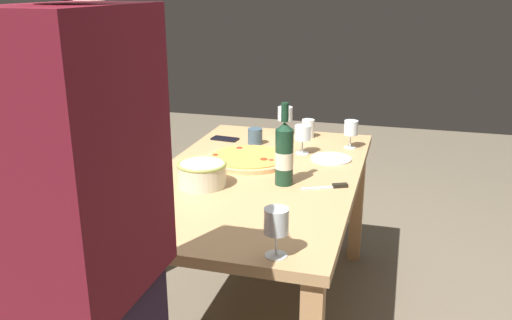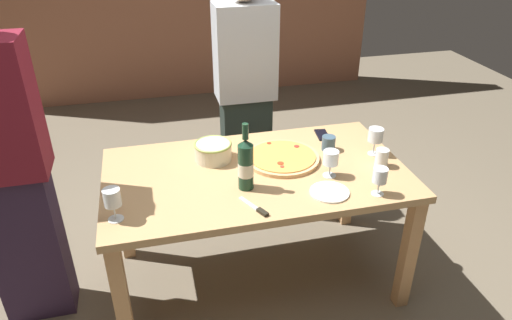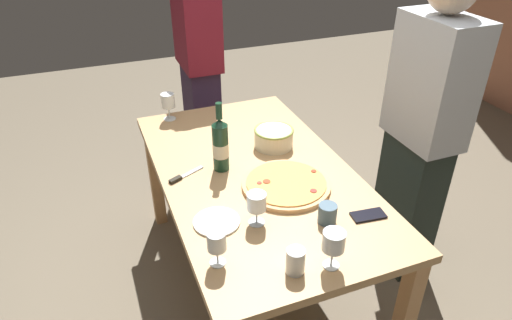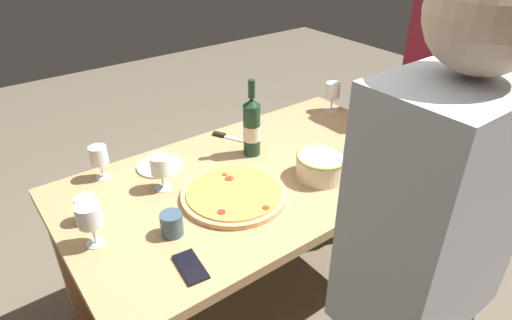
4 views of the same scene
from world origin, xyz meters
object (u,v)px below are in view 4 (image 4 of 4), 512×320
person_host (413,297)px  wine_glass_by_bottle (333,92)px  pizza (234,194)px  serving_bowl (321,165)px  pizza_knife (226,136)px  person_guest_left (441,81)px  cup_amber (87,209)px  cup_ceramic (172,224)px  wine_bottle (252,127)px  wine_glass_near_pizza (161,167)px  cell_phone (190,267)px  wine_glass_far_right (90,217)px  dining_table (256,192)px  side_plate (160,166)px  wine_glass_far_left (99,157)px

person_host → wine_glass_by_bottle: bearing=-28.3°
pizza → serving_bowl: size_ratio=1.97×
pizza_knife → person_guest_left: bearing=160.4°
cup_amber → cup_ceramic: size_ratio=1.20×
wine_bottle → person_guest_left: 1.14m
wine_glass_near_pizza → pizza_knife: bearing=-154.6°
cup_ceramic → cell_phone: bearing=79.7°
wine_glass_far_right → person_guest_left: 1.90m
serving_bowl → cup_ceramic: serving_bowl is taller
pizza → cell_phone: bearing=35.7°
serving_bowl → wine_glass_by_bottle: (-0.52, -0.45, 0.05)m
wine_bottle → cup_ceramic: bearing=27.3°
wine_bottle → wine_glass_by_bottle: wine_bottle is taller
pizza → person_guest_left: bearing=-178.8°
wine_bottle → cup_ceramic: size_ratio=4.19×
pizza → wine_glass_by_bottle: size_ratio=2.57×
wine_glass_far_right → cell_phone: 0.37m
cup_amber → dining_table: bearing=170.7°
pizza → serving_bowl: 0.38m
serving_bowl → wine_glass_near_pizza: 0.65m
dining_table → pizza_knife: 0.37m
wine_bottle → side_plate: bearing=-20.5°
wine_glass_far_right → serving_bowl: bearing=170.3°
wine_bottle → pizza_knife: 0.24m
wine_glass_by_bottle → cup_ceramic: 1.25m
wine_bottle → cup_ceramic: (0.55, 0.28, -0.09)m
cell_phone → person_guest_left: bearing=-164.8°
wine_glass_far_left → wine_glass_far_right: (0.16, 0.38, 0.01)m
person_host → wine_glass_far_right: bearing=42.9°
side_plate → cell_phone: (0.19, 0.61, 0.00)m
pizza → wine_glass_far_left: 0.57m
wine_bottle → wine_glass_by_bottle: bearing=-169.2°
dining_table → pizza_knife: pizza_knife is taller
wine_glass_near_pizza → person_host: bearing=102.9°
wine_glass_by_bottle → person_host: 1.41m
pizza → person_guest_left: 1.39m
person_guest_left → pizza: bearing=3.8°
side_plate → cup_ceramic: bearing=69.5°
wine_bottle → side_plate: size_ratio=1.80×
wine_glass_far_left → wine_glass_far_right: size_ratio=0.92×
dining_table → serving_bowl: size_ratio=7.65×
wine_glass_near_pizza → person_guest_left: 1.59m
wine_bottle → person_guest_left: size_ratio=0.20×
serving_bowl → wine_glass_far_right: size_ratio=1.32×
dining_table → cup_ceramic: bearing=16.3°
dining_table → cell_phone: (0.49, 0.32, 0.10)m
wine_glass_by_bottle → wine_glass_far_right: (1.41, 0.29, 0.00)m
cell_phone → person_guest_left: (-1.71, -0.26, 0.15)m
side_plate → wine_bottle: bearing=159.5°
dining_table → person_guest_left: person_guest_left is taller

